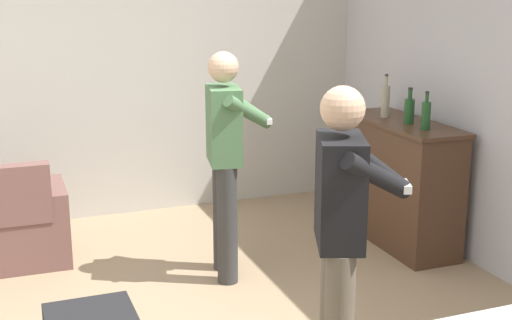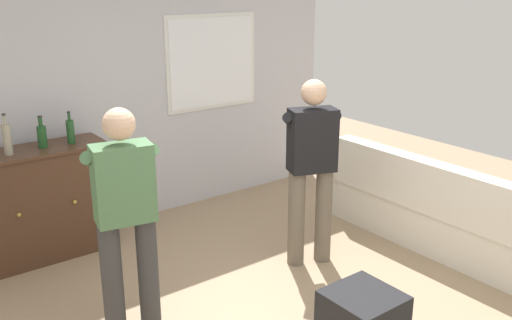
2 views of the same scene
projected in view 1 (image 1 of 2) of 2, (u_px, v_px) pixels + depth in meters
name	position (u px, v px, depth m)	size (l,w,h in m)	color
wall_side_left	(86.00, 67.00, 6.41)	(0.12, 5.20, 2.80)	beige
armchair	(9.00, 229.00, 5.52)	(0.67, 0.89, 0.85)	brown
sideboard_cabinet	(400.00, 182.00, 5.93)	(1.26, 0.49, 1.04)	#472D1E
bottle_wine_green	(385.00, 100.00, 5.95)	(0.07, 0.07, 0.36)	gray
bottle_liquor_amber	(409.00, 110.00, 5.69)	(0.08, 0.08, 0.29)	#1E4C23
bottle_spirits_clear	(426.00, 115.00, 5.46)	(0.07, 0.07, 0.30)	#1E4C23
person_standing_left	(226.00, 154.00, 5.16)	(0.55, 0.51, 1.68)	#383838
person_standing_right	(341.00, 232.00, 3.58)	(0.52, 0.52, 1.68)	#6B6051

